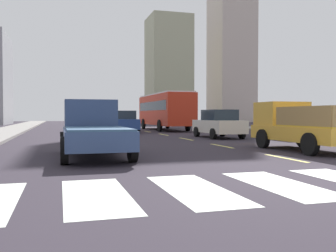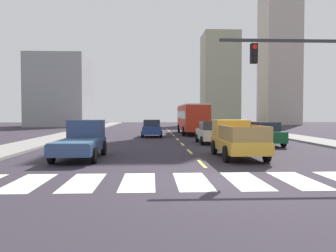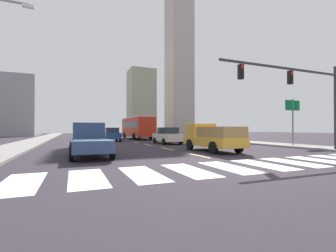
{
  "view_description": "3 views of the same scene",
  "coord_description": "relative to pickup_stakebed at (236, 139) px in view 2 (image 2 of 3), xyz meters",
  "views": [
    {
      "loc": [
        -7.05,
        -6.67,
        1.42
      ],
      "look_at": [
        -2.01,
        10.83,
        0.87
      ],
      "focal_mm": 40.26,
      "sensor_mm": 36.0,
      "label": 1
    },
    {
      "loc": [
        -2.29,
        -11.4,
        2.31
      ],
      "look_at": [
        -1.13,
        13.01,
        1.42
      ],
      "focal_mm": 36.11,
      "sensor_mm": 36.0,
      "label": 2
    },
    {
      "loc": [
        -6.89,
        -7.94,
        1.6
      ],
      "look_at": [
        2.49,
        14.9,
        1.87
      ],
      "focal_mm": 24.86,
      "sensor_mm": 36.0,
      "label": 3
    }
  ],
  "objects": [
    {
      "name": "ground_plane",
      "position": [
        -2.19,
        -6.38,
        -0.94
      ],
      "size": [
        160.0,
        160.0,
        0.0
      ],
      "primitive_type": "plane",
      "color": "#2E2831"
    },
    {
      "name": "sidewalk_right",
      "position": [
        9.02,
        11.62,
        -0.86
      ],
      "size": [
        3.01,
        110.0,
        0.15
      ],
      "primitive_type": "cube",
      "color": "gray",
      "rests_on": "ground"
    },
    {
      "name": "sidewalk_left",
      "position": [
        -13.41,
        11.62,
        -0.86
      ],
      "size": [
        3.01,
        110.0,
        0.15
      ],
      "primitive_type": "cube",
      "color": "gray",
      "rests_on": "ground"
    },
    {
      "name": "crosswalk_stripe_1",
      "position": [
        -8.64,
        -6.38,
        -0.93
      ],
      "size": [
        1.14,
        3.21,
        0.01
      ],
      "primitive_type": "cube",
      "color": "silver",
      "rests_on": "ground"
    },
    {
      "name": "crosswalk_stripe_2",
      "position": [
        -6.8,
        -6.38,
        -0.93
      ],
      "size": [
        1.14,
        3.21,
        0.01
      ],
      "primitive_type": "cube",
      "color": "silver",
      "rests_on": "ground"
    },
    {
      "name": "crosswalk_stripe_3",
      "position": [
        -4.96,
        -6.38,
        -0.93
      ],
      "size": [
        1.14,
        3.21,
        0.01
      ],
      "primitive_type": "cube",
      "color": "silver",
      "rests_on": "ground"
    },
    {
      "name": "crosswalk_stripe_4",
      "position": [
        -3.12,
        -6.38,
        -0.93
      ],
      "size": [
        1.14,
        3.21,
        0.01
      ],
      "primitive_type": "cube",
      "color": "silver",
      "rests_on": "ground"
    },
    {
      "name": "crosswalk_stripe_5",
      "position": [
        -1.27,
        -6.38,
        -0.93
      ],
      "size": [
        1.14,
        3.21,
        0.01
      ],
      "primitive_type": "cube",
      "color": "silver",
      "rests_on": "ground"
    },
    {
      "name": "crosswalk_stripe_6",
      "position": [
        0.57,
        -6.38,
        -0.93
      ],
      "size": [
        1.14,
        3.21,
        0.01
      ],
      "primitive_type": "cube",
      "color": "silver",
      "rests_on": "ground"
    },
    {
      "name": "lane_dash_0",
      "position": [
        -2.19,
        -2.38,
        -0.93
      ],
      "size": [
        0.16,
        2.4,
        0.01
      ],
      "primitive_type": "cube",
      "color": "#D7CD54",
      "rests_on": "ground"
    },
    {
      "name": "lane_dash_1",
      "position": [
        -2.19,
        2.62,
        -0.93
      ],
      "size": [
        0.16,
        2.4,
        0.01
      ],
      "primitive_type": "cube",
      "color": "#D7CD54",
      "rests_on": "ground"
    },
    {
      "name": "lane_dash_2",
      "position": [
        -2.19,
        7.62,
        -0.93
      ],
      "size": [
        0.16,
        2.4,
        0.01
      ],
      "primitive_type": "cube",
      "color": "#D7CD54",
      "rests_on": "ground"
    },
    {
      "name": "lane_dash_3",
      "position": [
        -2.19,
        12.62,
        -0.93
      ],
      "size": [
        0.16,
        2.4,
        0.01
      ],
      "primitive_type": "cube",
      "color": "#D7CD54",
      "rests_on": "ground"
    },
    {
      "name": "lane_dash_4",
      "position": [
        -2.19,
        17.62,
        -0.93
      ],
      "size": [
        0.16,
        2.4,
        0.01
      ],
      "primitive_type": "cube",
      "color": "#D7CD54",
      "rests_on": "ground"
    },
    {
      "name": "lane_dash_5",
      "position": [
        -2.19,
        22.62,
        -0.93
      ],
      "size": [
        0.16,
        2.4,
        0.01
      ],
      "primitive_type": "cube",
      "color": "#D7CD54",
      "rests_on": "ground"
    },
    {
      "name": "lane_dash_6",
      "position": [
        -2.19,
        27.62,
        -0.93
      ],
      "size": [
        0.16,
        2.4,
        0.01
      ],
      "primitive_type": "cube",
      "color": "#D7CD54",
      "rests_on": "ground"
    },
    {
      "name": "lane_dash_7",
      "position": [
        -2.19,
        32.62,
        -0.93
      ],
      "size": [
        0.16,
        2.4,
        0.01
      ],
      "primitive_type": "cube",
      "color": "#D7CD54",
      "rests_on": "ground"
    },
    {
      "name": "pickup_stakebed",
      "position": [
        0.0,
        0.0,
        0.0
      ],
      "size": [
        2.18,
        5.2,
        1.96
      ],
      "rotation": [
        0.0,
        0.0,
        -0.0
      ],
      "color": "gold",
      "rests_on": "ground"
    },
    {
      "name": "pickup_dark",
      "position": [
        -8.15,
        0.03,
        -0.02
      ],
      "size": [
        2.18,
        5.2,
        1.96
      ],
      "rotation": [
        0.0,
        0.0,
        0.03
      ],
      "color": "navy",
      "rests_on": "ground"
    },
    {
      "name": "city_bus",
      "position": [
        0.07,
        20.45,
        1.02
      ],
      "size": [
        2.72,
        10.8,
        3.32
      ],
      "rotation": [
        0.0,
        0.0,
        0.03
      ],
      "color": "red",
      "rests_on": "ground"
    },
    {
      "name": "sedan_near_right",
      "position": [
        0.1,
        8.21,
        -0.08
      ],
      "size": [
        2.02,
        4.4,
        1.72
      ],
      "rotation": [
        0.0,
        0.0,
        0.04
      ],
      "color": "beige",
      "rests_on": "ground"
    },
    {
      "name": "sedan_mid",
      "position": [
        -4.51,
        15.88,
        -0.08
      ],
      "size": [
        2.02,
        4.4,
        1.72
      ],
      "rotation": [
        0.0,
        0.0,
        0.01
      ],
      "color": "navy",
      "rests_on": "ground"
    },
    {
      "name": "sedan_far",
      "position": [
        3.68,
        6.33,
        -0.08
      ],
      "size": [
        2.02,
        4.4,
        1.72
      ],
      "rotation": [
        0.0,
        0.0,
        -0.03
      ],
      "color": "#124F2B",
      "rests_on": "ground"
    },
    {
      "name": "block_mid_left",
      "position": [
        9.67,
        52.34,
        8.53
      ],
      "size": [
        7.19,
        7.53,
        18.93
      ],
      "primitive_type": "cube",
      "color": "#A0A282",
      "rests_on": "ground"
    },
    {
      "name": "block_mid_right",
      "position": [
        -21.4,
        45.77,
        5.49
      ],
      "size": [
        10.11,
        11.15,
        12.85
      ],
      "primitive_type": "cube",
      "color": "#919298",
      "rests_on": "ground"
    }
  ]
}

